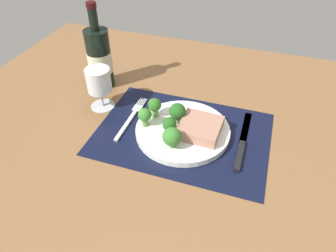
{
  "coord_description": "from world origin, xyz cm",
  "views": [
    {
      "loc": [
        15.2,
        -57.29,
        53.1
      ],
      "look_at": [
        -3.87,
        -0.38,
        1.9
      ],
      "focal_mm": 32.52,
      "sensor_mm": 36.0,
      "label": 1
    }
  ],
  "objects_px": {
    "steak": "(200,128)",
    "fork": "(131,117)",
    "knife": "(242,144)",
    "wine_bottle": "(100,58)",
    "wine_glass": "(99,83)",
    "plate": "(183,131)"
  },
  "relations": [
    {
      "from": "steak",
      "to": "fork",
      "type": "bearing_deg",
      "value": 175.29
    },
    {
      "from": "steak",
      "to": "fork",
      "type": "distance_m",
      "value": 0.2
    },
    {
      "from": "fork",
      "to": "knife",
      "type": "bearing_deg",
      "value": 0.74
    },
    {
      "from": "fork",
      "to": "wine_bottle",
      "type": "relative_size",
      "value": 0.74
    },
    {
      "from": "knife",
      "to": "wine_glass",
      "type": "distance_m",
      "value": 0.42
    },
    {
      "from": "steak",
      "to": "wine_glass",
      "type": "height_order",
      "value": "wine_glass"
    },
    {
      "from": "plate",
      "to": "fork",
      "type": "xyz_separation_m",
      "value": [
        -0.15,
        0.01,
        -0.01
      ]
    },
    {
      "from": "steak",
      "to": "wine_bottle",
      "type": "relative_size",
      "value": 0.39
    },
    {
      "from": "knife",
      "to": "wine_glass",
      "type": "height_order",
      "value": "wine_glass"
    },
    {
      "from": "fork",
      "to": "wine_glass",
      "type": "xyz_separation_m",
      "value": [
        -0.1,
        0.03,
        0.07
      ]
    },
    {
      "from": "wine_glass",
      "to": "fork",
      "type": "bearing_deg",
      "value": -15.38
    },
    {
      "from": "fork",
      "to": "wine_bottle",
      "type": "xyz_separation_m",
      "value": [
        -0.16,
        0.13,
        0.09
      ]
    },
    {
      "from": "fork",
      "to": "knife",
      "type": "relative_size",
      "value": 0.83
    },
    {
      "from": "steak",
      "to": "wine_glass",
      "type": "bearing_deg",
      "value": 171.55
    },
    {
      "from": "knife",
      "to": "wine_bottle",
      "type": "bearing_deg",
      "value": 159.98
    },
    {
      "from": "plate",
      "to": "wine_bottle",
      "type": "distance_m",
      "value": 0.35
    },
    {
      "from": "wine_glass",
      "to": "steak",
      "type": "bearing_deg",
      "value": -8.45
    },
    {
      "from": "wine_glass",
      "to": "wine_bottle",
      "type": "bearing_deg",
      "value": 116.55
    },
    {
      "from": "fork",
      "to": "wine_bottle",
      "type": "height_order",
      "value": "wine_bottle"
    },
    {
      "from": "knife",
      "to": "plate",
      "type": "bearing_deg",
      "value": 179.1
    },
    {
      "from": "fork",
      "to": "knife",
      "type": "distance_m",
      "value": 0.31
    },
    {
      "from": "fork",
      "to": "wine_glass",
      "type": "height_order",
      "value": "wine_glass"
    }
  ]
}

